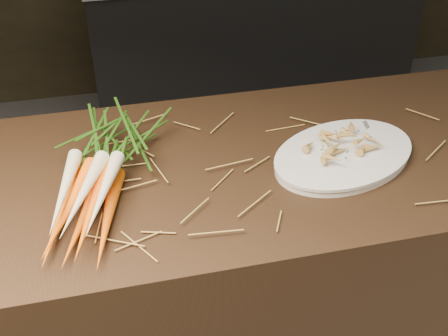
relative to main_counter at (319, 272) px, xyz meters
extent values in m
cube|color=black|center=(0.00, 0.00, 0.00)|extent=(2.40, 0.70, 0.90)
cube|color=black|center=(0.30, 1.88, -0.05)|extent=(1.80, 0.60, 0.80)
cone|color=#F05506|center=(-0.68, -0.13, 0.47)|extent=(0.11, 0.31, 0.04)
cone|color=#F05506|center=(-0.63, -0.15, 0.47)|extent=(0.13, 0.31, 0.04)
cone|color=#F05506|center=(-0.59, -0.16, 0.47)|extent=(0.10, 0.31, 0.04)
cone|color=#F05506|center=(-0.66, -0.15, 0.50)|extent=(0.14, 0.31, 0.04)
cone|color=#F05506|center=(-0.61, -0.17, 0.50)|extent=(0.12, 0.31, 0.04)
cone|color=beige|center=(-0.67, -0.13, 0.53)|extent=(0.08, 0.29, 0.05)
cone|color=beige|center=(-0.63, -0.15, 0.53)|extent=(0.12, 0.28, 0.04)
cone|color=beige|center=(-0.59, -0.15, 0.53)|extent=(0.11, 0.29, 0.05)
ellipsoid|color=#2D5C14|center=(-0.56, 0.11, 0.50)|extent=(0.26, 0.31, 0.10)
cube|color=silver|center=(0.13, -0.02, 0.47)|extent=(0.04, 0.15, 0.00)
camera|label=1|loc=(-0.55, -1.10, 1.24)|focal=45.00mm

